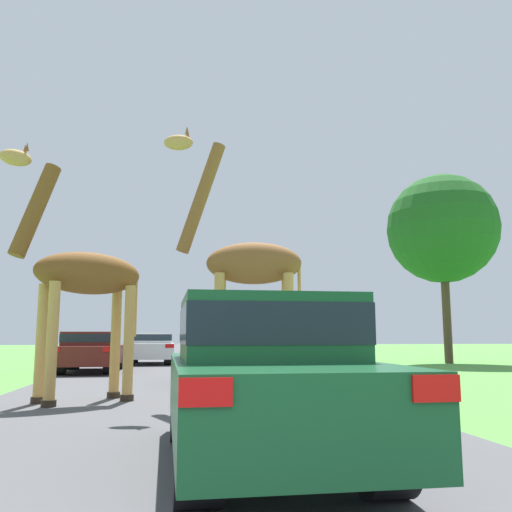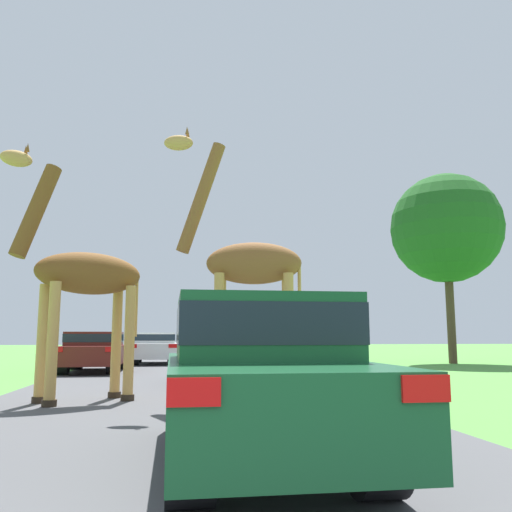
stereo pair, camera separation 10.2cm
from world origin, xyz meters
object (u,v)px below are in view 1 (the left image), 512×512
object	(u,v)px
giraffe_near_road	(247,272)
car_lead_maroon	(263,375)
giraffe_companion	(82,280)
tree_left_edge	(442,229)
car_far_ahead	(151,347)
car_queue_right	(91,350)
car_queue_left	(222,356)

from	to	relation	value
giraffe_near_road	car_lead_maroon	bearing A→B (deg)	-177.60
giraffe_companion	car_lead_maroon	world-z (taller)	giraffe_companion
giraffe_near_road	tree_left_edge	size ratio (longest dim) A/B	0.60
car_far_ahead	tree_left_edge	size ratio (longest dim) A/B	0.47
tree_left_edge	car_lead_maroon	bearing A→B (deg)	-123.38
giraffe_near_road	car_queue_right	distance (m)	10.62
giraffe_companion	car_far_ahead	bearing A→B (deg)	-32.11
giraffe_near_road	car_queue_right	world-z (taller)	giraffe_near_road
car_lead_maroon	tree_left_edge	xyz separation A→B (m)	(11.70, 17.76, 5.34)
giraffe_near_road	car_queue_left	size ratio (longest dim) A/B	1.26
giraffe_near_road	tree_left_edge	bearing A→B (deg)	-31.51
giraffe_near_road	car_lead_maroon	world-z (taller)	giraffe_near_road
giraffe_near_road	tree_left_edge	xyz separation A→B (m)	(11.18, 13.16, 3.78)
car_lead_maroon	car_queue_left	world-z (taller)	car_lead_maroon
tree_left_edge	giraffe_near_road	bearing A→B (deg)	-130.36
car_lead_maroon	giraffe_near_road	bearing A→B (deg)	83.56
car_lead_maroon	tree_left_edge	distance (m)	21.93
car_far_ahead	giraffe_near_road	bearing A→B (deg)	-81.96
car_queue_right	car_queue_left	world-z (taller)	car_queue_right
giraffe_near_road	car_queue_left	distance (m)	4.82
car_queue_left	tree_left_edge	world-z (taller)	tree_left_edge
car_queue_right	car_queue_left	bearing A→B (deg)	-52.42
giraffe_companion	car_lead_maroon	bearing A→B (deg)	177.30
giraffe_near_road	car_queue_right	size ratio (longest dim) A/B	1.16
giraffe_near_road	car_far_ahead	world-z (taller)	giraffe_near_road
tree_left_edge	car_queue_left	bearing A→B (deg)	-142.29
car_lead_maroon	tree_left_edge	world-z (taller)	tree_left_edge
car_queue_left	car_far_ahead	world-z (taller)	car_far_ahead
giraffe_near_road	car_far_ahead	distance (m)	15.19
car_queue_right	tree_left_edge	bearing A→B (deg)	12.86
car_queue_right	giraffe_near_road	bearing A→B (deg)	-67.61
car_queue_right	car_far_ahead	xyz separation A→B (m)	(1.88, 5.25, -0.01)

